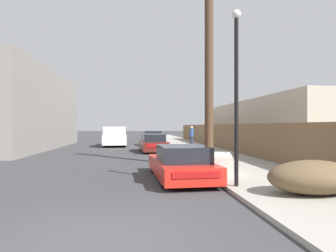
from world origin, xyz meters
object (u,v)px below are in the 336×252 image
Objects in this scene: car_parked_far at (153,138)px; pickup_truck at (114,136)px; brush_pile at (313,177)px; parked_sports_car_red at (181,164)px; car_parked_mid at (153,143)px; street_lamp at (236,85)px; pedestrian at (192,136)px; utility_pole at (209,60)px; discarded_fridge at (222,164)px.

car_parked_far is 3.95m from pickup_truck.
parked_sports_car_red is at bearing 133.08° from brush_pile.
street_lamp reaches higher than car_parked_mid.
car_parked_far is at bearing 93.33° from street_lamp.
pedestrian is (0.25, 18.20, 0.47)m from brush_pile.
brush_pile is at bearing -49.85° from parked_sports_car_red.
pickup_truck is at bearing -155.67° from car_parked_far.
car_parked_far is 0.85× the size of street_lamp.
street_lamp is at bearing -94.43° from utility_pole.
pedestrian is at bearing 42.86° from car_parked_mid.
pickup_truck is 20.31m from street_lamp.
utility_pole is (5.27, -14.83, 3.92)m from pickup_truck.
street_lamp reaches higher than parked_sports_car_red.
pedestrian is at bearing 154.90° from pickup_truck.
discarded_fridge is at bearing -96.34° from pedestrian.
utility_pole is at bearing 101.26° from discarded_fridge.
car_parked_mid is 7.76m from car_parked_far.
discarded_fridge is 0.44× the size of car_parked_mid.
car_parked_far is 16.85m from utility_pole.
utility_pole is at bearing -81.08° from car_parked_far.
car_parked_far reaches higher than parked_sports_car_red.
brush_pile is (6.51, -20.79, -0.36)m from pickup_truck.
parked_sports_car_red is 3.46m from street_lamp.
street_lamp is 2.16× the size of brush_pile.
street_lamp is at bearing -58.56° from parked_sports_car_red.
car_parked_far is at bearing 95.59° from utility_pole.
pickup_truck is at bearing 159.00° from pedestrian.
car_parked_mid is 0.78× the size of pickup_truck.
pickup_truck is at bearing 120.87° from discarded_fridge.
utility_pole is at bearing 85.57° from street_lamp.
brush_pile is at bearing -80.74° from car_parked_mid.
utility_pole reaches higher than pickup_truck.
parked_sports_car_red reaches higher than brush_pile.
car_parked_mid reaches higher than discarded_fridge.
utility_pole is 7.44m from brush_pile.
car_parked_mid is at bearing 88.81° from parked_sports_car_red.
utility_pole is 12.90m from pedestrian.
discarded_fridge is 5.03m from utility_pole.
car_parked_far is 22.39m from brush_pile.
car_parked_far is at bearing 86.72° from parked_sports_car_red.
pedestrian is at bearing 83.01° from utility_pole.
pedestrian reaches higher than parked_sports_car_red.
discarded_fridge is 0.21× the size of utility_pole.
brush_pile is (1.25, -5.96, -4.28)m from utility_pole.
parked_sports_car_red is at bearing -102.03° from pedestrian.
pedestrian is (3.09, -4.01, 0.37)m from car_parked_far.
discarded_fridge is 0.45× the size of car_parked_far.
street_lamp is 3.22m from brush_pile.
brush_pile is (2.84, -22.21, -0.09)m from car_parked_far.
brush_pile is (1.38, -3.44, 0.07)m from discarded_fridge.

